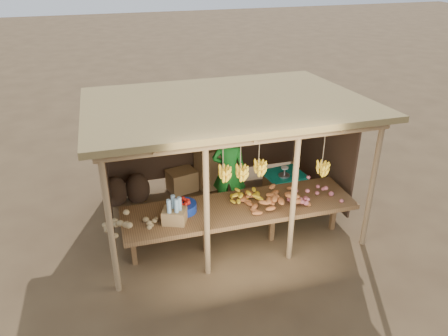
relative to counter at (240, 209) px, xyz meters
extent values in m
plane|color=brown|center=(0.00, 0.95, -0.74)|extent=(60.00, 60.00, 0.00)
cylinder|color=#99754F|center=(-2.10, -0.55, 0.36)|extent=(0.09, 0.09, 2.20)
cylinder|color=#99754F|center=(2.10, -0.55, 0.36)|extent=(0.09, 0.09, 2.20)
cylinder|color=#99754F|center=(-2.10, 2.45, 0.36)|extent=(0.09, 0.09, 2.20)
cylinder|color=#99754F|center=(2.10, 2.45, 0.36)|extent=(0.09, 0.09, 2.20)
cylinder|color=#99754F|center=(-0.70, -0.55, 0.36)|extent=(0.09, 0.09, 2.20)
cylinder|color=#99754F|center=(0.70, -0.55, 0.36)|extent=(0.09, 0.09, 2.20)
cylinder|color=#99754F|center=(0.00, -0.55, 1.46)|extent=(4.40, 0.09, 0.09)
cylinder|color=#99754F|center=(0.00, 2.45, 1.46)|extent=(4.40, 0.09, 0.09)
cube|color=olive|center=(0.00, 0.95, 1.55)|extent=(4.70, 3.50, 0.28)
cube|color=#402B1E|center=(0.00, 2.43, 0.47)|extent=(4.20, 0.04, 1.98)
cube|color=#402B1E|center=(-2.08, 1.15, 0.47)|extent=(0.04, 2.40, 1.98)
cube|color=#402B1E|center=(2.08, 1.15, 0.47)|extent=(0.04, 2.40, 1.98)
cube|color=brown|center=(0.00, 0.00, 0.02)|extent=(3.90, 1.05, 0.08)
cube|color=brown|center=(-1.80, 0.00, -0.38)|extent=(0.08, 0.08, 0.72)
cube|color=brown|center=(-0.60, 0.00, -0.38)|extent=(0.08, 0.08, 0.72)
cube|color=brown|center=(0.60, 0.00, -0.38)|extent=(0.08, 0.08, 0.72)
cube|color=brown|center=(1.80, 0.00, -0.38)|extent=(0.08, 0.08, 0.72)
cylinder|color=navy|center=(-0.93, 0.11, 0.14)|extent=(0.43, 0.43, 0.15)
cube|color=#9A7245|center=(-1.13, -0.17, 0.17)|extent=(0.44, 0.40, 0.23)
imported|color=#1B7B23|center=(0.14, 1.09, 0.14)|extent=(0.75, 0.62, 1.76)
cube|color=brown|center=(1.29, 1.11, -0.43)|extent=(0.72, 0.63, 0.61)
cube|color=#0B8171|center=(1.29, 1.11, -0.10)|extent=(0.80, 0.71, 0.06)
cube|color=#9A7245|center=(0.04, 2.15, -0.49)|extent=(0.65, 0.56, 0.45)
cube|color=#9A7245|center=(0.04, 2.15, -0.03)|extent=(0.65, 0.56, 0.45)
cube|color=#9A7245|center=(-0.58, 2.15, -0.49)|extent=(0.65, 0.56, 0.45)
ellipsoid|color=#402B1E|center=(-1.97, 2.07, -0.45)|extent=(0.50, 0.50, 0.67)
ellipsoid|color=#402B1E|center=(-1.52, 2.07, -0.45)|extent=(0.50, 0.50, 0.67)
camera|label=1|loc=(-1.97, -5.88, 3.93)|focal=35.00mm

